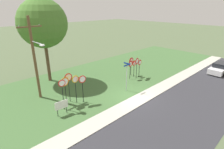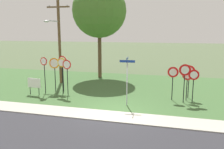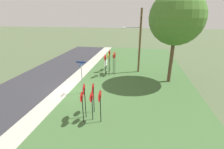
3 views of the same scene
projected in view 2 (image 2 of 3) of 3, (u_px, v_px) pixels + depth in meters
The scene contains 17 objects.
ground_plane at pixel (113, 112), 13.83m from camera, with size 160.00×160.00×0.00m, color #4C5B3D.
sidewalk_strip at pixel (110, 116), 13.07m from camera, with size 44.00×1.60×0.06m, color #ADAA9E.
grass_median at pixel (131, 88), 19.53m from camera, with size 44.00×12.00×0.04m, color #3D6033.
stop_sign_near_left at pixel (67, 70), 16.83m from camera, with size 0.68×0.13×2.64m.
stop_sign_near_right at pixel (62, 68), 17.23m from camera, with size 0.67×0.09×2.70m.
stop_sign_far_left at pixel (44, 68), 17.42m from camera, with size 0.60×0.13×2.75m.
stop_sign_far_center at pixel (55, 67), 17.79m from camera, with size 0.80×0.12×2.65m.
stop_sign_far_right at pixel (63, 66), 17.92m from camera, with size 0.72×0.13×2.80m.
yield_sign_near_left at pixel (185, 74), 15.10m from camera, with size 0.75×0.13×2.57m.
yield_sign_near_right at pixel (187, 78), 15.65m from camera, with size 0.69×0.12×2.10m.
yield_sign_far_left at pixel (173, 76), 15.69m from camera, with size 0.72×0.11×2.31m.
yield_sign_far_right at pixel (189, 74), 16.16m from camera, with size 0.76×0.11×2.33m.
yield_sign_center at pixel (194, 79), 15.02m from camera, with size 0.68×0.11×2.24m.
street_name_post at pixel (127, 77), 14.60m from camera, with size 0.96×0.82×3.07m.
utility_pole at pixel (58, 37), 20.42m from camera, with size 2.10×2.47×7.60m.
notice_board at pixel (34, 84), 17.19m from camera, with size 1.10×0.12×1.25m.
oak_tree_left at pixel (99, 11), 22.67m from camera, with size 5.27×5.27×9.23m.
Camera 2 is at (3.27, -12.77, 4.75)m, focal length 37.48 mm.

